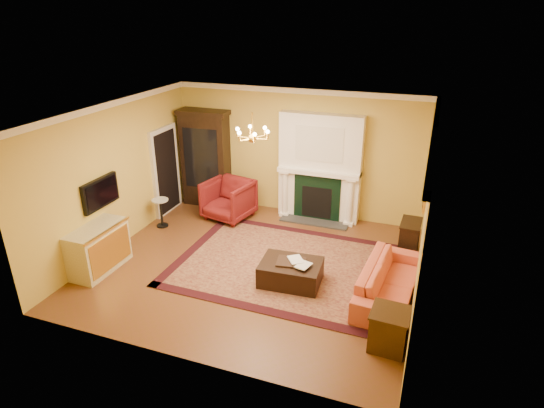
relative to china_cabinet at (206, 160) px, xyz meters
The scene contains 26 objects.
floor 3.57m from the china_cabinet, 47.51° to the right, with size 6.00×5.50×0.02m, color brown.
ceiling 3.86m from the china_cabinet, 47.51° to the right, with size 6.00×5.50×0.02m, color white.
wall_back 2.32m from the china_cabinet, ahead, with size 6.00×0.02×3.00m, color gold.
wall_front 5.74m from the china_cabinet, 66.52° to the right, with size 6.00×0.02×3.00m, color gold.
wall_left 2.62m from the china_cabinet, 106.32° to the right, with size 0.02×5.50×3.00m, color gold.
wall_right 5.86m from the china_cabinet, 25.20° to the right, with size 0.02×5.50×3.00m, color gold.
fireplace 2.88m from the china_cabinet, ahead, with size 1.90×0.70×2.50m.
crown_molding 3.28m from the china_cabinet, 33.91° to the right, with size 6.00×5.50×0.12m.
doorway 1.04m from the china_cabinet, 130.45° to the right, with size 0.08×1.05×2.10m.
tv_panel 3.17m from the china_cabinet, 102.15° to the right, with size 0.09×0.95×0.58m.
gilt_mirror 5.38m from the china_cabinet, 11.73° to the right, with size 0.06×0.76×1.05m.
chandelier 3.68m from the china_cabinet, 47.51° to the right, with size 0.63×0.55×0.53m.
oriental_rug 3.85m from the china_cabinet, 38.58° to the right, with size 4.26×3.20×0.02m, color #410E10.
china_cabinet is the anchor object (origin of this frame).
wingback_armchair 1.28m from the china_cabinet, 36.78° to the right, with size 1.00×0.94×1.03m, color maroon.
pedestal_table 1.82m from the china_cabinet, 102.63° to the right, with size 0.37×0.37×0.67m.
commode 3.72m from the china_cabinet, 97.05° to the right, with size 0.57×1.20×0.89m, color beige.
coral_sofa 5.59m from the china_cabinet, 28.96° to the right, with size 2.12×0.62×0.83m, color #C5523E.
end_table 6.45m from the china_cabinet, 38.60° to the right, with size 0.52×0.52×0.60m, color #341E0E.
console_table 5.23m from the china_cabinet, 11.71° to the right, with size 0.36×0.63×0.70m, color black.
leather_ottoman 4.33m from the china_cabinet, 42.23° to the right, with size 1.08×0.79×0.40m, color black.
ottoman_tray 4.29m from the china_cabinet, 42.24° to the right, with size 0.50×0.39×0.03m, color black.
book_a 4.26m from the china_cabinet, 42.64° to the right, with size 0.24×0.03×0.32m, color gray.
book_b 4.42m from the china_cabinet, 41.46° to the right, with size 0.22×0.02×0.30m, color gray.
topiary_left 2.13m from the china_cabinet, ahead, with size 0.18×0.18×0.48m.
topiary_right 3.64m from the china_cabinet, ahead, with size 0.17×0.17×0.45m.
Camera 1 is at (2.93, -7.12, 4.63)m, focal length 30.00 mm.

